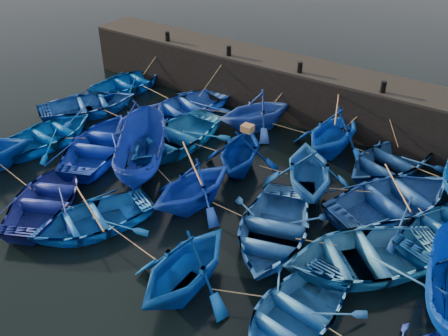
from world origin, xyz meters
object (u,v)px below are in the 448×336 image
Objects in this scene: boat_0 at (129,82)px; boat_13 at (50,134)px; boat_8 at (174,137)px; wooden_crate at (247,128)px.

boat_0 reaches higher than boat_13.
boat_8 is 11.91× the size of wooden_crate.
wooden_crate is (3.82, 0.08, 1.56)m from boat_8.
wooden_crate is at bearing 3.97° from boat_8.
wooden_crate is at bearing -156.56° from boat_13.
wooden_crate reaches higher than boat_8.
boat_8 reaches higher than boat_13.
wooden_crate is at bearing 169.84° from boat_0.
wooden_crate reaches higher than boat_0.
boat_0 is 1.02× the size of boat_13.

